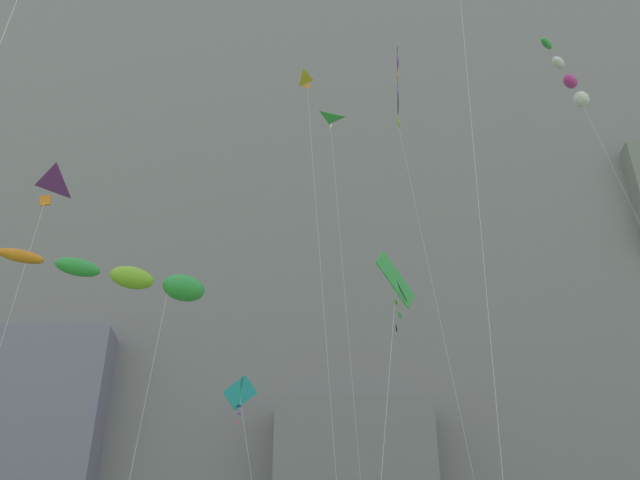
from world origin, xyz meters
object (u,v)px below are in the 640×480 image
(kite_diamond_low_left, at_px, (242,403))
(kite_delta_upper_right, at_px, (315,125))
(kite_windsock_mid_center, at_px, (572,84))
(kite_windsock_low_center, at_px, (136,279))
(kite_delta_high_left, at_px, (31,204))
(kite_delta_far_right, at_px, (331,152))
(kite_diamond_far_left, at_px, (395,286))
(kite_banner_low_right, at_px, (401,109))

(kite_diamond_low_left, bearing_deg, kite_delta_upper_right, -52.50)
(kite_delta_upper_right, xyz_separation_m, kite_windsock_mid_center, (13.96, 1.67, 4.58))
(kite_windsock_low_center, bearing_deg, kite_delta_upper_right, 54.32)
(kite_delta_upper_right, height_order, kite_windsock_low_center, kite_delta_upper_right)
(kite_delta_upper_right, xyz_separation_m, kite_delta_high_left, (-10.69, -5.21, -8.43))
(kite_delta_far_right, xyz_separation_m, kite_windsock_low_center, (-6.70, -16.39, -18.31))
(kite_delta_upper_right, height_order, kite_delta_high_left, kite_delta_upper_right)
(kite_delta_high_left, bearing_deg, kite_delta_upper_right, 25.97)
(kite_delta_high_left, height_order, kite_diamond_far_left, kite_delta_high_left)
(kite_delta_far_right, distance_m, kite_windsock_low_center, 25.47)
(kite_diamond_far_left, relative_size, kite_banner_low_right, 0.47)
(kite_delta_far_right, distance_m, kite_banner_low_right, 6.27)
(kite_banner_low_right, bearing_deg, kite_windsock_mid_center, -12.03)
(kite_diamond_far_left, bearing_deg, kite_delta_far_right, 95.66)
(kite_diamond_low_left, bearing_deg, kite_windsock_mid_center, -8.45)
(kite_delta_high_left, relative_size, kite_banner_low_right, 0.57)
(kite_delta_upper_right, bearing_deg, kite_diamond_far_left, -69.69)
(kite_windsock_mid_center, bearing_deg, kite_delta_high_left, -164.42)
(kite_delta_high_left, relative_size, kite_windsock_mid_center, 0.58)
(kite_windsock_low_center, relative_size, kite_diamond_far_left, 0.92)
(kite_diamond_low_left, bearing_deg, kite_delta_high_left, -128.32)
(kite_delta_upper_right, relative_size, kite_windsock_low_center, 2.10)
(kite_delta_upper_right, height_order, kite_windsock_mid_center, kite_windsock_mid_center)
(kite_diamond_far_left, bearing_deg, kite_diamond_low_left, 117.47)
(kite_delta_far_right, relative_size, kite_windsock_mid_center, 1.06)
(kite_windsock_low_center, height_order, kite_windsock_mid_center, kite_windsock_mid_center)
(kite_banner_low_right, bearing_deg, kite_delta_upper_right, -143.42)
(kite_windsock_low_center, height_order, kite_delta_high_left, kite_delta_high_left)
(kite_delta_upper_right, bearing_deg, kite_delta_high_left, -154.03)
(kite_diamond_far_left, height_order, kite_diamond_low_left, kite_diamond_low_left)
(kite_banner_low_right, bearing_deg, kite_diamond_far_left, -102.16)
(kite_windsock_low_center, distance_m, kite_banner_low_right, 23.42)
(kite_delta_far_right, xyz_separation_m, kite_delta_upper_right, (-1.05, -8.52, -5.19))
(kite_delta_upper_right, bearing_deg, kite_banner_low_right, 36.58)
(kite_delta_high_left, xyz_separation_m, kite_diamond_far_left, (13.27, -1.77, -4.37))
(kite_diamond_low_left, xyz_separation_m, kite_banner_low_right, (8.10, -0.61, 17.10))
(kite_diamond_low_left, relative_size, kite_banner_low_right, 0.47)
(kite_delta_high_left, distance_m, kite_diamond_far_left, 14.08)
(kite_delta_far_right, xyz_separation_m, kite_windsock_mid_center, (12.92, -6.85, -0.62))
(kite_windsock_mid_center, height_order, kite_diamond_low_left, kite_windsock_mid_center)
(kite_delta_high_left, height_order, kite_windsock_mid_center, kite_windsock_mid_center)
(kite_delta_high_left, distance_m, kite_diamond_low_left, 12.76)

